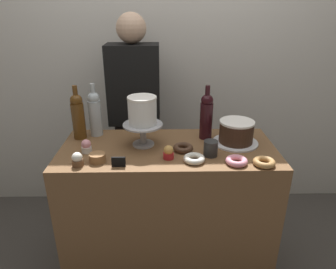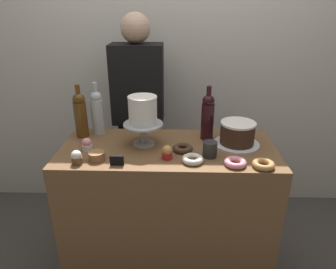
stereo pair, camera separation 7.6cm
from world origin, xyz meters
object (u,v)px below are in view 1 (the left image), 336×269
Objects in this scene: cupcake_caramel at (168,152)px; donut_pink at (237,161)px; chocolate_round_cake at (236,131)px; coffee_cup_ceramic at (211,148)px; donut_maple at (264,162)px; cupcake_strawberry at (86,146)px; wine_bottle_amber at (78,116)px; barista_figure at (135,122)px; donut_sugar at (194,159)px; wine_bottle_clear at (95,113)px; cupcake_vanilla at (77,160)px; white_layer_cake at (142,110)px; donut_chocolate at (183,148)px; price_sign_chalkboard at (119,162)px; wine_bottle_dark_red at (206,115)px; cookie_stack at (97,158)px; cake_stand_pedestal at (143,131)px.

cupcake_caramel reaches higher than donut_pink.
coffee_cup_ceramic is (-0.17, -0.16, -0.03)m from chocolate_round_cake.
cupcake_caramel is 0.66× the size of donut_pink.
chocolate_round_cake is 1.78× the size of donut_maple.
cupcake_caramel is at bearing -10.60° from cupcake_strawberry.
wine_bottle_amber is 0.53m from barista_figure.
cupcake_strawberry is 0.66× the size of donut_sugar.
chocolate_round_cake is at bearing -5.89° from wine_bottle_amber.
cupcake_vanilla is at bearing -92.46° from wine_bottle_clear.
white_layer_cake is 0.50× the size of wine_bottle_amber.
donut_chocolate is (-0.31, -0.09, -0.06)m from chocolate_round_cake.
barista_figure is (-0.36, 0.71, -0.07)m from donut_sugar.
donut_maple is at bearing -72.08° from chocolate_round_cake.
donut_sugar is at bearing -69.61° from donut_chocolate.
wine_bottle_clear reaches higher than cupcake_vanilla.
wine_bottle_amber reaches higher than price_sign_chalkboard.
wine_bottle_dark_red and wine_bottle_amber have the same top height.
cookie_stack is 1.20× the size of price_sign_chalkboard.
chocolate_round_cake is at bearing -26.35° from wine_bottle_dark_red.
white_layer_cake is at bearing 159.01° from coffee_cup_ceramic.
cupcake_vanilla is 0.59m from donut_sugar.
wine_bottle_dark_red reaches higher than donut_maple.
coffee_cup_ceramic reaches higher than donut_sugar.
chocolate_round_cake reaches higher than cake_stand_pedestal.
price_sign_chalkboard is at bearing -2.79° from cupcake_vanilla.
wine_bottle_amber is 4.65× the size of price_sign_chalkboard.
donut_chocolate is at bearing 110.39° from donut_sugar.
cake_stand_pedestal reaches higher than coffee_cup_ceramic.
cupcake_strawberry is 0.53m from donut_chocolate.
wine_bottle_clear is at bearing 156.05° from donut_chocolate.
donut_sugar and donut_chocolate have the same top height.
chocolate_round_cake is 0.80m from cookie_stack.
wine_bottle_amber is at bearing 161.66° from coffee_cup_ceramic.
cupcake_vanilla and cupcake_caramel have the same top height.
cupcake_vanilla is (-0.02, -0.40, -0.11)m from wine_bottle_clear.
wine_bottle_clear is 4.38× the size of cupcake_caramel.
wine_bottle_dark_red reaches higher than cookie_stack.
chocolate_round_cake is 1.78× the size of donut_chocolate.
wine_bottle_amber is at bearing -127.52° from barista_figure.
donut_maple is (0.62, -0.25, -0.07)m from cake_stand_pedestal.
barista_figure is at bearing 88.40° from price_sign_chalkboard.
wine_bottle_clear is at bearing 88.21° from cupcake_strawberry.
cake_stand_pedestal reaches higher than donut_chocolate.
donut_pink is at bearing -21.52° from wine_bottle_amber.
wine_bottle_dark_red reaches higher than cupcake_caramel.
cupcake_strawberry is 1.00× the size of cupcake_caramel.
cupcake_strawberry is at bearing -178.79° from donut_chocolate.
cookie_stack is at bearing -174.51° from coffee_cup_ceramic.
cupcake_strawberry reaches higher than donut_sugar.
wine_bottle_dark_red is 1.00× the size of wine_bottle_clear.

